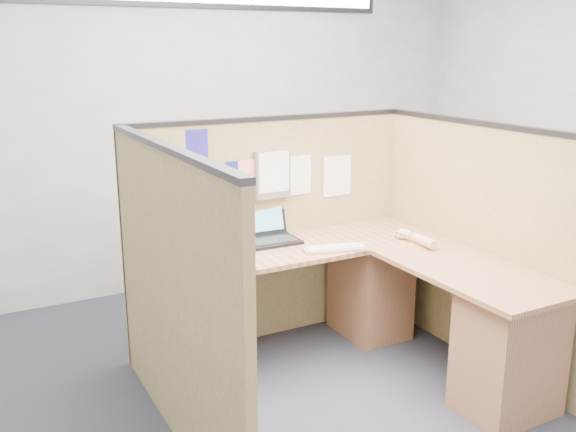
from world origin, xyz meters
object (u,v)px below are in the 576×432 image
keyboard (335,249)px  mouse (404,236)px  l_desk (352,311)px  laptop (267,231)px

keyboard → mouse: size_ratio=4.25×
l_desk → keyboard: keyboard is taller
mouse → keyboard: bearing=-180.0°
l_desk → mouse: size_ratio=19.92×
l_desk → mouse: 0.67m
keyboard → laptop: bearing=138.5°
l_desk → keyboard: (-0.01, 0.19, 0.35)m
mouse → laptop: bearing=153.5°
laptop → keyboard: 0.49m
l_desk → laptop: (-0.28, 0.60, 0.40)m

